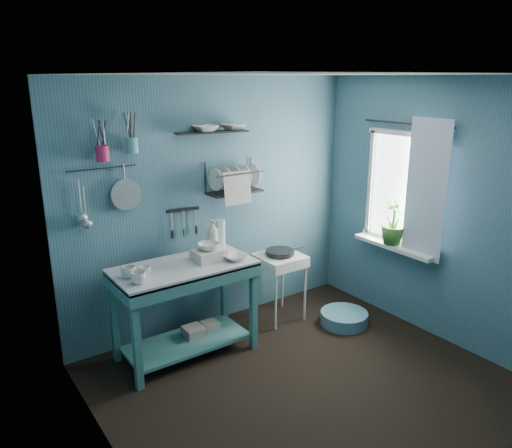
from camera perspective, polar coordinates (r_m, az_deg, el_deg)
floor at (r=4.41m, az=6.12°, el=-17.94°), size 3.20×3.20×0.00m
ceiling at (r=3.64m, az=7.37°, el=16.62°), size 3.20×3.20×0.00m
wall_back at (r=5.01m, az=-4.74°, el=2.19°), size 3.20×0.00×3.20m
wall_front at (r=2.98m, az=26.40°, el=-9.81°), size 3.20×0.00×3.20m
wall_left at (r=3.08m, az=-16.41°, el=-7.82°), size 0.00×3.00×3.00m
wall_right at (r=5.01m, az=20.53°, el=1.18°), size 0.00×3.00×3.00m
work_counter at (r=4.65m, az=-8.07°, el=-9.76°), size 1.25×0.64×0.88m
mug_left at (r=4.14m, az=-13.27°, el=-6.02°), size 0.12×0.12×0.10m
mug_mid at (r=4.26m, az=-12.53°, el=-5.34°), size 0.14×0.14×0.09m
mug_right at (r=4.27m, az=-14.33°, el=-5.37°), size 0.17×0.17×0.10m
wash_tub at (r=4.54m, az=-5.40°, el=-3.54°), size 0.28×0.22×0.10m
tub_bowl at (r=4.52m, az=-5.43°, el=-2.58°), size 0.20×0.19×0.06m
soap_bottle at (r=4.77m, az=-4.98°, el=-1.27°), size 0.11×0.12×0.30m
water_bottle at (r=4.84m, az=-4.07°, el=-1.11°), size 0.09×0.09×0.28m
counter_bowl at (r=4.54m, az=-2.38°, el=-3.79°), size 0.22×0.22×0.05m
hotplate_stand at (r=5.30m, az=2.69°, el=-7.19°), size 0.45×0.45×0.71m
frying_pan at (r=5.16m, az=2.75°, el=-3.19°), size 0.30×0.30×0.03m
knife_strip at (r=4.81m, az=-8.34°, el=1.64°), size 0.32×0.07×0.03m
dish_rack at (r=4.92m, az=-2.46°, el=5.38°), size 0.57×0.30×0.32m
upper_shelf at (r=4.76m, az=-5.11°, el=10.44°), size 0.72×0.28×0.02m
shelf_bowl_left at (r=4.72m, az=-5.79°, el=11.10°), size 0.24×0.24×0.06m
shelf_bowl_right at (r=4.88m, az=-2.62°, el=11.55°), size 0.25×0.25×0.06m
utensil_cup_magenta at (r=4.37m, az=-17.15°, el=7.71°), size 0.11×0.11×0.13m
utensil_cup_teal at (r=4.45m, az=-14.02°, el=8.74°), size 0.11×0.11×0.13m
colander at (r=4.53m, az=-14.62°, el=3.29°), size 0.28×0.03×0.28m
ladle_outer at (r=4.41m, az=-19.51°, el=2.88°), size 0.01×0.01×0.30m
ladle_inner at (r=4.44m, az=-19.01°, el=2.21°), size 0.01×0.01×0.30m
hook_rail at (r=4.44m, az=-17.20°, el=6.10°), size 0.60×0.01×0.01m
window_glass at (r=5.22m, az=16.58°, el=3.83°), size 0.00×1.10×1.10m
windowsill at (r=5.31m, az=15.48°, el=-2.48°), size 0.16×0.95×0.04m
curtain at (r=4.98m, az=18.83°, el=3.64°), size 0.00×1.35×1.35m
curtain_rod at (r=5.09m, az=16.86°, el=10.93°), size 0.02×1.05×0.02m
potted_plant at (r=5.26m, az=15.49°, el=0.20°), size 0.33×0.33×0.46m
storage_tin_large at (r=4.88m, az=-7.12°, el=-12.75°), size 0.18×0.18×0.22m
storage_tin_small at (r=4.99m, az=-5.21°, el=-12.11°), size 0.15×0.15×0.20m
floor_basin at (r=5.37m, az=10.03°, el=-10.53°), size 0.49×0.49×0.13m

